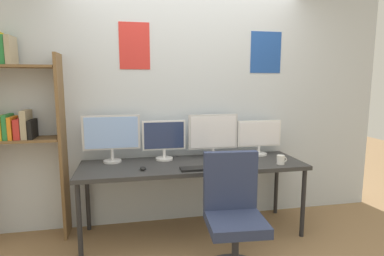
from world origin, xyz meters
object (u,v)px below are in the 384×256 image
Objects in this scene: monitor_far_right at (259,136)px; keyboard_main at (198,169)px; monitor_center_right at (213,134)px; bookshelf at (9,116)px; mouse_left_side at (235,164)px; office_chair at (234,228)px; desk at (193,168)px; monitor_center_left at (164,138)px; monitor_far_left at (112,135)px; mouse_right_side at (143,168)px; coffee_mug at (281,160)px.

keyboard_main is (-0.79, -0.44, -0.20)m from monitor_far_right.
monitor_center_right is at bearing 179.99° from monitor_far_right.
bookshelf is 6.09× the size of keyboard_main.
mouse_left_side is at bearing -10.36° from bookshelf.
office_chair is 1.84× the size of monitor_center_right.
monitor_center_right is at bearing -0.54° from bookshelf.
bookshelf is at bearing 172.36° from desk.
monitor_center_right is at bearing 59.16° from keyboard_main.
monitor_center_left is 1.06m from monitor_far_right.
mouse_left_side is at bearing -17.30° from monitor_far_left.
keyboard_main is at bearing -14.98° from bookshelf.
mouse_right_side is (-1.29, -0.35, -0.20)m from monitor_far_right.
desk is 3.92× the size of monitor_far_left.
coffee_mug is (0.85, 0.02, 0.04)m from keyboard_main.
office_chair is at bearing -65.48° from monitor_center_left.
monitor_far_right is 1.53× the size of keyboard_main.
monitor_far_left is at bearing 180.00° from monitor_far_right.
desk is at bearing -141.20° from monitor_center_right.
monitor_center_left is at bearing 55.92° from mouse_right_side.
keyboard_main is (0.26, -0.44, -0.22)m from monitor_center_left.
monitor_center_left reaches higher than keyboard_main.
monitor_far_right is (1.06, 0.00, -0.01)m from monitor_center_left.
monitor_center_left is 0.89× the size of monitor_far_right.
keyboard_main is 0.39m from mouse_left_side.
monitor_far_left is 0.95m from keyboard_main.
desk is 4.97× the size of monitor_center_left.
monitor_far_left is 0.53m from monitor_center_left.
desk is 0.88m from coffee_mug.
monitor_far_left is at bearing 150.83° from keyboard_main.
keyboard_main is (1.72, -0.46, -0.48)m from bookshelf.
mouse_left_side is (0.39, -0.15, 0.07)m from desk.
monitor_far_right is (2.52, -0.02, -0.28)m from bookshelf.
mouse_right_side reaches higher than keyboard_main.
mouse_left_side reaches higher than desk.
monitor_center_left is 0.47m from mouse_right_side.
monitor_center_left reaches higher than monitor_far_right.
monitor_center_left is at bearing -179.99° from monitor_center_right.
bookshelf is at bearing 152.65° from office_chair.
monitor_center_left is 4.66× the size of mouse_right_side.
monitor_far_left is at bearing 165.66° from coffee_mug.
keyboard_main is at bearing -120.84° from monitor_center_right.
bookshelf is 1.85m from keyboard_main.
mouse_left_side is at bearing -0.96° from mouse_right_side.
monitor_far_left is 1.71m from coffee_mug.
monitor_far_right reaches higher than office_chair.
monitor_center_right is at bearing 108.35° from mouse_left_side.
bookshelf is at bearing 170.34° from coffee_mug.
coffee_mug is (1.64, -0.42, -0.23)m from monitor_far_left.
monitor_far_right is 0.45m from coffee_mug.
mouse_right_side is at bearing -50.53° from monitor_far_left.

